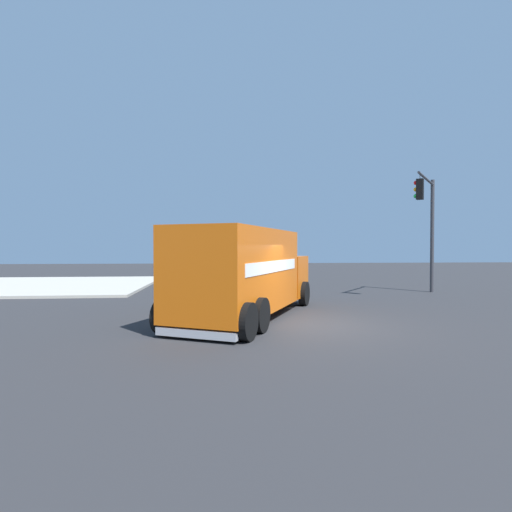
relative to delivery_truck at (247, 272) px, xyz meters
name	(u,v)px	position (x,y,z in m)	size (l,w,h in m)	color
ground_plane	(314,325)	(-1.51, -2.00, -1.56)	(100.00, 100.00, 0.00)	#2B2B2D
sidewalk_corner_far	(49,285)	(12.11, 11.61, -1.49)	(12.44, 12.44, 0.14)	#B2ADA0
delivery_truck	(247,272)	(0.00, 0.00, 0.00)	(8.45, 5.76, 3.01)	orange
traffic_light_primary	(428,217)	(5.89, -9.79, 2.44)	(3.32, 2.63, 6.10)	#38383D
pickup_silver	(234,277)	(8.80, 0.15, -0.83)	(2.65, 5.37, 1.38)	#B7BABF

